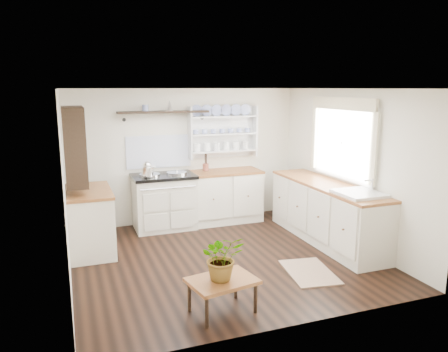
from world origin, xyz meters
The scene contains 19 objects.
floor centered at (0.00, 0.00, 0.00)m, with size 4.00×3.80×0.01m, color black.
wall_back centered at (0.00, 1.90, 1.15)m, with size 4.00×0.02×2.30m, color silver.
wall_right centered at (2.00, 0.00, 1.15)m, with size 0.02×3.80×2.30m, color silver.
wall_left centered at (-2.00, 0.00, 1.15)m, with size 0.02×3.80×2.30m, color silver.
ceiling centered at (0.00, 0.00, 2.30)m, with size 4.00×3.80×0.01m, color white.
window centered at (1.95, 0.15, 1.56)m, with size 0.08×1.55×1.22m.
aga_cooker centered at (-0.48, 1.57, 0.46)m, with size 1.02×0.71×0.94m.
back_cabinets centered at (0.60, 1.60, 0.46)m, with size 1.27×0.63×0.90m.
right_cabinets centered at (1.70, 0.10, 0.46)m, with size 0.62×2.43×0.90m.
belfast_sink centered at (1.70, -0.65, 0.80)m, with size 0.55×0.60×0.45m.
left_cabinets centered at (-1.70, 0.90, 0.46)m, with size 0.62×1.13×0.90m.
plate_rack centered at (0.65, 1.86, 1.56)m, with size 1.20×0.22×0.90m.
high_shelf centered at (-0.40, 1.78, 1.91)m, with size 1.50×0.29×0.16m.
left_shelving centered at (-1.84, 0.90, 1.55)m, with size 0.28×0.80×1.05m, color black.
kettle centered at (-0.76, 1.45, 1.05)m, with size 0.19×0.19×0.23m, color silver, non-canonical shape.
utensil_crock centered at (0.29, 1.68, 0.97)m, with size 0.10×0.10×0.12m, color brown.
center_table centered at (-0.53, -1.40, 0.32)m, with size 0.75×0.60×0.37m.
potted_plant centered at (-0.53, -1.40, 0.61)m, with size 0.44×0.38×0.49m, color #3F7233.
floor_rug centered at (0.85, -0.85, 0.01)m, with size 0.55×0.85×0.02m, color brown.
Camera 1 is at (-1.96, -5.36, 2.31)m, focal length 35.00 mm.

